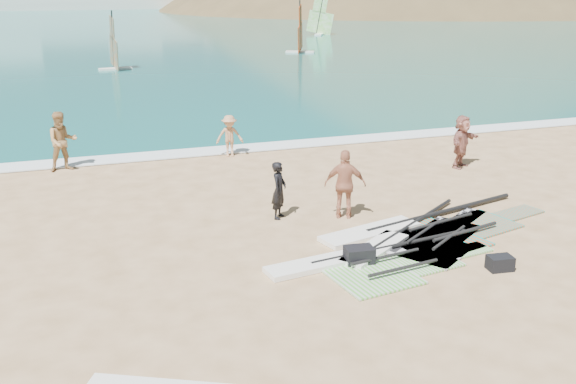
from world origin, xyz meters
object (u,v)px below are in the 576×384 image
object	(u,v)px
gear_bag_far	(500,263)
beachgoer_right	(462,141)
rig_grey	(413,240)
beachgoer_left	(62,141)
rig_green	(367,264)
gear_bag_near	(359,256)
beachgoer_back	(345,184)
beachgoer_mid	(230,136)
rig_orange	(424,229)
person_wetsuit	(279,190)

from	to	relation	value
gear_bag_far	beachgoer_right	world-z (taller)	beachgoer_right
rig_grey	beachgoer_left	size ratio (longest dim) A/B	2.61
rig_grey	rig_green	distance (m)	1.85
gear_bag_far	beachgoer_left	world-z (taller)	beachgoer_left
beachgoer_left	rig_grey	bearing A→B (deg)	-60.47
gear_bag_far	beachgoer_right	bearing A→B (deg)	62.81
rig_grey	gear_bag_near	xyz separation A→B (m)	(-1.75, -0.72, 0.15)
beachgoer_back	rig_green	bearing A→B (deg)	99.90
rig_green	beachgoer_left	bearing A→B (deg)	113.33
rig_green	beachgoer_left	xyz separation A→B (m)	(-6.24, 10.14, 0.94)
beachgoer_mid	rig_green	bearing A→B (deg)	-78.38
beachgoer_left	rig_orange	bearing A→B (deg)	-56.33
rig_orange	beachgoer_mid	distance (m)	9.18
beachgoer_left	beachgoer_back	bearing A→B (deg)	-56.44
rig_orange	beachgoer_back	size ratio (longest dim) A/B	3.57
gear_bag_far	rig_orange	bearing A→B (deg)	98.18
rig_grey	gear_bag_far	size ratio (longest dim) A/B	9.77
gear_bag_near	beachgoer_mid	bearing A→B (deg)	92.77
gear_bag_near	beachgoer_back	world-z (taller)	beachgoer_back
beachgoer_back	beachgoer_right	size ratio (longest dim) A/B	1.03
rig_grey	beachgoer_right	distance (m)	7.24
rig_green	beachgoer_mid	bearing A→B (deg)	85.11
person_wetsuit	beachgoer_mid	world-z (taller)	person_wetsuit
beachgoer_mid	beachgoer_back	xyz separation A→B (m)	(1.36, -7.15, 0.18)
rig_grey	rig_green	size ratio (longest dim) A/B	0.95
rig_grey	rig_orange	xyz separation A→B (m)	(0.65, 0.59, 0.00)
beachgoer_mid	beachgoer_right	bearing A→B (deg)	-20.84
rig_orange	beachgoer_back	bearing A→B (deg)	120.72
rig_green	beachgoer_right	size ratio (longest dim) A/B	3.04
rig_orange	gear_bag_far	distance (m)	2.60
gear_bag_far	rig_green	bearing A→B (deg)	157.33
rig_grey	person_wetsuit	distance (m)	3.73
beachgoer_left	beachgoer_right	world-z (taller)	beachgoer_left
gear_bag_far	beachgoer_back	xyz separation A→B (m)	(-1.90, 4.10, 0.77)
rig_green	beachgoer_back	bearing A→B (deg)	67.48
gear_bag_far	beachgoer_mid	xyz separation A→B (m)	(-3.26, 11.25, 0.59)
beachgoer_left	beachgoer_mid	xyz separation A→B (m)	(5.64, 0.00, -0.24)
rig_grey	person_wetsuit	size ratio (longest dim) A/B	3.35
rig_grey	rig_green	world-z (taller)	same
rig_green	gear_bag_near	distance (m)	0.25
rig_grey	rig_orange	size ratio (longest dim) A/B	0.78
rig_grey	person_wetsuit	xyz separation A→B (m)	(-2.53, 2.66, 0.72)
rig_green	gear_bag_near	size ratio (longest dim) A/B	8.70
beachgoer_back	gear_bag_far	bearing A→B (deg)	138.98
gear_bag_near	gear_bag_far	xyz separation A→B (m)	(2.78, -1.26, -0.04)
rig_orange	person_wetsuit	xyz separation A→B (m)	(-3.18, 2.07, 0.72)
gear_bag_far	beachgoer_back	distance (m)	4.58
rig_green	person_wetsuit	distance (m)	3.71
rig_green	beachgoer_right	distance (m)	8.99
beachgoer_mid	person_wetsuit	bearing A→B (deg)	-84.28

